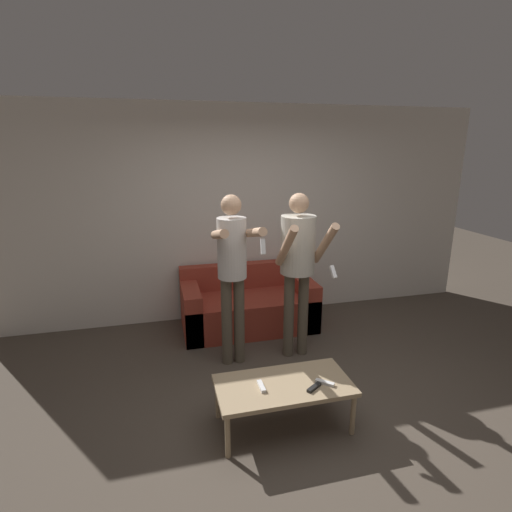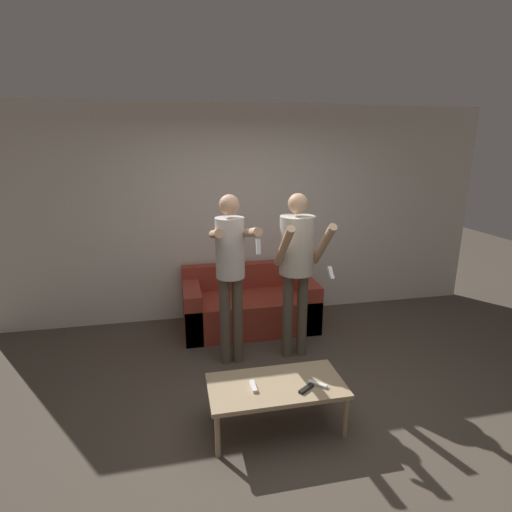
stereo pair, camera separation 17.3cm
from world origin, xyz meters
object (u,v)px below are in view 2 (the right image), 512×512
Objects in this scene: coffee_table at (276,388)px; remote_near at (306,389)px; remote_far at (253,386)px; couch at (249,306)px; remote_mid at (318,384)px; person_standing_right at (297,257)px; person_standing_left at (231,263)px.

remote_near is (0.21, -0.13, 0.05)m from coffee_table.
remote_near is 0.96× the size of remote_far.
couch is 10.71× the size of remote_far.
coffee_table is at bearing 148.45° from remote_near.
remote_mid is (0.10, 0.04, 0.00)m from remote_near.
coffee_table is 7.42× the size of remote_near.
person_standing_right reaches higher than remote_near.
remote_mid is at bearing -15.77° from coffee_table.
remote_mid is (0.31, -0.09, 0.05)m from coffee_table.
coffee_table is at bearing -114.56° from person_standing_right.
remote_far is at bearing -99.91° from couch.
remote_mid is at bearing -8.68° from remote_far.
person_standing_right is 11.66× the size of remote_far.
remote_far is (-0.50, 0.08, 0.00)m from remote_mid.
remote_mid is (0.17, -1.97, 0.13)m from couch.
couch is 1.89m from coffee_table.
remote_mid reaches higher than coffee_table.
remote_mid is at bearing 20.36° from remote_near.
person_standing_left reaches higher than couch.
remote_near is 0.11m from remote_mid.
person_standing_left is 1.00× the size of person_standing_right.
couch is 0.92× the size of person_standing_left.
person_standing_left reaches higher than remote_far.
person_standing_left is at bearing 90.53° from remote_far.
person_standing_right reaches higher than coffee_table.
person_standing_left is 1.43m from remote_mid.
remote_far is at bearing 171.32° from remote_mid.
couch is at bearing 94.83° from remote_mid.
coffee_table is 7.14× the size of remote_far.
couch is 1.22m from person_standing_left.
remote_mid is (0.51, -1.14, -0.69)m from person_standing_left.
couch reaches higher than remote_mid.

